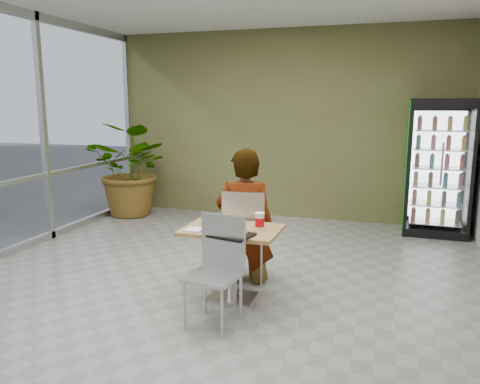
% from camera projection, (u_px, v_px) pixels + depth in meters
% --- Properties ---
extents(ground, '(7.00, 7.00, 0.00)m').
position_uv_depth(ground, '(214.00, 290.00, 5.00)').
color(ground, gray).
rests_on(ground, ground).
extents(room_envelope, '(6.00, 7.00, 3.20)m').
position_uv_depth(room_envelope, '(212.00, 140.00, 4.70)').
color(room_envelope, beige).
rests_on(room_envelope, ground).
extents(dining_table, '(0.97, 0.69, 0.75)m').
position_uv_depth(dining_table, '(232.00, 249.00, 4.67)').
color(dining_table, '#B18B4C').
rests_on(dining_table, ground).
extents(chair_far, '(0.52, 0.52, 1.04)m').
position_uv_depth(chair_far, '(245.00, 229.00, 5.13)').
color(chair_far, '#B0B2B4').
rests_on(chair_far, ground).
extents(chair_near, '(0.49, 0.50, 0.98)m').
position_uv_depth(chair_near, '(218.00, 261.00, 4.19)').
color(chair_near, '#B0B2B4').
rests_on(chair_near, ground).
extents(seated_woman, '(0.71, 0.51, 1.80)m').
position_uv_depth(seated_woman, '(245.00, 229.00, 5.19)').
color(seated_woman, black).
rests_on(seated_woman, ground).
extents(pizza_plate, '(0.28, 0.22, 0.03)m').
position_uv_depth(pizza_plate, '(228.00, 223.00, 4.74)').
color(pizza_plate, white).
rests_on(pizza_plate, dining_table).
extents(soda_cup, '(0.09, 0.09, 0.17)m').
position_uv_depth(soda_cup, '(260.00, 221.00, 4.56)').
color(soda_cup, white).
rests_on(soda_cup, dining_table).
extents(napkin_stack, '(0.16, 0.16, 0.02)m').
position_uv_depth(napkin_stack, '(194.00, 230.00, 4.53)').
color(napkin_stack, white).
rests_on(napkin_stack, dining_table).
extents(cafeteria_tray, '(0.48, 0.40, 0.02)m').
position_uv_depth(cafeteria_tray, '(229.00, 235.00, 4.35)').
color(cafeteria_tray, black).
rests_on(cafeteria_tray, dining_table).
extents(beverage_fridge, '(0.96, 0.75, 2.04)m').
position_uv_depth(beverage_fridge, '(438.00, 168.00, 7.01)').
color(beverage_fridge, black).
rests_on(beverage_fridge, ground).
extents(potted_plant, '(1.61, 1.42, 1.65)m').
position_uv_depth(potted_plant, '(133.00, 169.00, 8.23)').
color(potted_plant, '#376C2B').
rests_on(potted_plant, ground).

